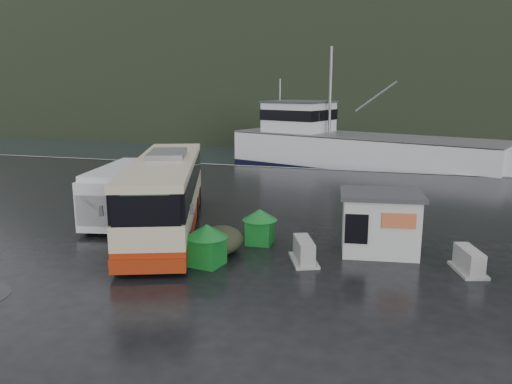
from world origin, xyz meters
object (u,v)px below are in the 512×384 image
(white_van, at_px, (125,219))
(dome_tent, at_px, (220,252))
(ticket_kiosk, at_px, (378,252))
(coach_bus, at_px, (168,229))
(waste_bin_left, at_px, (207,265))
(fishing_trawler, at_px, (361,159))
(jersey_barrier_b, at_px, (468,272))
(jersey_barrier_a, at_px, (304,262))
(waste_bin_right, at_px, (260,243))

(white_van, distance_m, dome_tent, 7.11)
(ticket_kiosk, bearing_deg, white_van, 164.88)
(dome_tent, bearing_deg, white_van, 151.04)
(coach_bus, bearing_deg, waste_bin_left, -68.18)
(ticket_kiosk, height_order, fishing_trawler, fishing_trawler)
(coach_bus, xyz_separation_m, jersey_barrier_b, (12.71, -2.13, 0.00))
(waste_bin_left, xyz_separation_m, dome_tent, (-0.04, 1.52, 0.00))
(ticket_kiosk, bearing_deg, jersey_barrier_a, -151.87)
(dome_tent, height_order, ticket_kiosk, ticket_kiosk)
(waste_bin_left, xyz_separation_m, jersey_barrier_b, (9.20, 1.87, 0.00))
(dome_tent, xyz_separation_m, jersey_barrier_a, (3.42, -0.21, 0.00))
(waste_bin_left, bearing_deg, white_van, 141.61)
(ticket_kiosk, xyz_separation_m, fishing_trawler, (-2.51, 26.24, 0.00))
(ticket_kiosk, relative_size, jersey_barrier_b, 1.83)
(dome_tent, distance_m, ticket_kiosk, 6.31)
(coach_bus, height_order, ticket_kiosk, coach_bus)
(waste_bin_right, xyz_separation_m, jersey_barrier_b, (8.01, -1.16, 0.00))
(jersey_barrier_b, bearing_deg, coach_bus, 170.50)
(waste_bin_right, relative_size, jersey_barrier_b, 0.87)
(ticket_kiosk, bearing_deg, waste_bin_right, 174.87)
(waste_bin_right, xyz_separation_m, fishing_trawler, (2.35, 26.39, 0.00))
(dome_tent, bearing_deg, ticket_kiosk, 15.30)
(white_van, relative_size, fishing_trawler, 0.22)
(waste_bin_left, height_order, waste_bin_right, waste_bin_left)
(waste_bin_left, distance_m, jersey_barrier_b, 9.39)
(coach_bus, distance_m, dome_tent, 4.26)
(white_van, xyz_separation_m, dome_tent, (6.22, -3.44, 0.00))
(ticket_kiosk, height_order, jersey_barrier_a, ticket_kiosk)
(dome_tent, xyz_separation_m, jersey_barrier_b, (9.24, 0.35, 0.00))
(waste_bin_left, relative_size, dome_tent, 0.62)
(coach_bus, xyz_separation_m, fishing_trawler, (7.05, 25.42, 0.00))
(jersey_barrier_b, bearing_deg, white_van, 168.70)
(white_van, height_order, fishing_trawler, fishing_trawler)
(waste_bin_right, distance_m, ticket_kiosk, 4.86)
(jersey_barrier_a, bearing_deg, coach_bus, 158.70)
(white_van, bearing_deg, waste_bin_left, -48.53)
(coach_bus, bearing_deg, jersey_barrier_a, -40.73)
(fishing_trawler, bearing_deg, waste_bin_left, -76.14)
(jersey_barrier_a, distance_m, jersey_barrier_b, 5.85)
(ticket_kiosk, xyz_separation_m, jersey_barrier_b, (3.15, -1.31, 0.00))
(ticket_kiosk, distance_m, jersey_barrier_a, 3.26)
(dome_tent, bearing_deg, coach_bus, 144.41)
(coach_bus, distance_m, jersey_barrier_b, 12.89)
(white_van, xyz_separation_m, jersey_barrier_a, (9.64, -3.65, 0.00))
(coach_bus, distance_m, jersey_barrier_a, 7.39)
(waste_bin_right, height_order, ticket_kiosk, ticket_kiosk)
(waste_bin_left, bearing_deg, dome_tent, 91.51)
(ticket_kiosk, bearing_deg, waste_bin_left, -159.14)
(ticket_kiosk, bearing_deg, dome_tent, -171.60)
(waste_bin_right, height_order, fishing_trawler, fishing_trawler)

